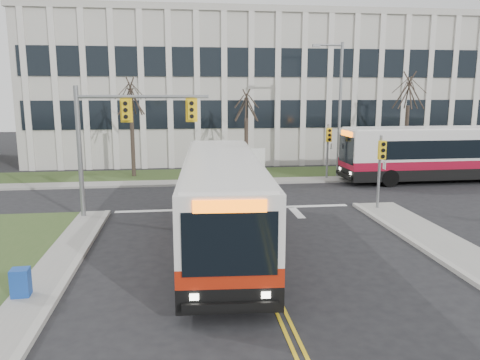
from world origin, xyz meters
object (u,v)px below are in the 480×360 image
Objects in this scene: directory_sign at (254,160)px; streetlight at (338,103)px; bus_cross at (442,155)px; bus_main at (222,203)px; newspaper_box_blue at (21,285)px.

streetlight is at bearing -13.23° from directory_sign.
directory_sign is 0.15× the size of bus_cross.
bus_cross is (12.12, -3.50, 0.61)m from directory_sign.
streetlight is 4.60× the size of directory_sign.
newspaper_box_blue is at bearing -142.79° from bus_main.
bus_main is at bearing -103.36° from directory_sign.
streetlight reaches higher than bus_main.
newspaper_box_blue is (-6.15, -4.16, -1.23)m from bus_main.
streetlight is at bearing 46.42° from newspaper_box_blue.
bus_cross is at bearing -16.11° from directory_sign.
newspaper_box_blue is at bearing -130.32° from streetlight.
bus_cross is at bearing 39.65° from bus_main.
newspaper_box_blue is at bearing -116.79° from directory_sign.
bus_main is at bearing -123.41° from streetlight.
streetlight is 7.74m from bus_cross.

